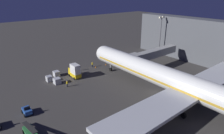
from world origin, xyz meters
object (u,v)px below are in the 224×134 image
(apron_floodlight_mast, at_px, (160,33))
(ground_crew_by_belt_loader, at_px, (71,68))
(jet_bridge, at_px, (151,54))
(ground_crew_by_tug, at_px, (79,68))
(airliner_at_gate, at_px, (193,89))
(ops_van, at_px, (75,71))
(belt_loader, at_px, (30,132))
(traffic_cone_nose_starboard, at_px, (96,67))
(pushback_tug, at_px, (27,111))
(traffic_cone_nose_port, at_px, (106,64))
(ground_crew_under_port_wing, at_px, (92,64))
(baggage_container_near_belt, at_px, (49,79))
(ground_crew_near_nose_gear, at_px, (67,83))
(baggage_container_mid_row, at_px, (56,74))
(baggage_container_far_row, at_px, (57,81))

(apron_floodlight_mast, relative_size, ground_crew_by_belt_loader, 8.63)
(jet_bridge, distance_m, ground_crew_by_tug, 24.15)
(airliner_at_gate, height_order, jet_bridge, airliner_at_gate)
(ops_van, relative_size, belt_loader, 0.61)
(traffic_cone_nose_starboard, bearing_deg, airliner_at_gate, 93.68)
(ground_crew_by_belt_loader, height_order, ground_crew_by_tug, ground_crew_by_tug)
(pushback_tug, distance_m, ground_crew_by_belt_loader, 24.77)
(ground_crew_by_tug, height_order, traffic_cone_nose_starboard, ground_crew_by_tug)
(airliner_at_gate, xyz_separation_m, traffic_cone_nose_port, (-2.20, -34.16, -4.84))
(ground_crew_under_port_wing, height_order, ground_crew_by_tug, ground_crew_under_port_wing)
(baggage_container_near_belt, relative_size, ground_crew_near_nose_gear, 0.88)
(jet_bridge, distance_m, baggage_container_mid_row, 31.12)
(pushback_tug, bearing_deg, ground_crew_under_port_wing, -151.21)
(baggage_container_near_belt, xyz_separation_m, ground_crew_near_nose_gear, (-2.46, 6.64, 0.21))
(baggage_container_mid_row, xyz_separation_m, ground_crew_by_tug, (-7.87, 0.60, 0.24))
(airliner_at_gate, distance_m, ground_crew_by_tug, 36.55)
(ops_van, distance_m, belt_loader, 26.27)
(pushback_tug, relative_size, ground_crew_by_belt_loader, 1.48)
(airliner_at_gate, distance_m, baggage_container_near_belt, 39.02)
(baggage_container_far_row, height_order, ground_crew_near_nose_gear, ground_crew_near_nose_gear)
(apron_floodlight_mast, bearing_deg, ops_van, -3.92)
(ground_crew_under_port_wing, bearing_deg, ground_crew_by_belt_loader, -12.49)
(ground_crew_by_tug, bearing_deg, pushback_tug, 34.26)
(ops_van, bearing_deg, baggage_container_mid_row, -47.72)
(traffic_cone_nose_starboard, bearing_deg, jet_bridge, 137.63)
(airliner_at_gate, xyz_separation_m, ground_crew_by_belt_loader, (10.21, -37.14, -4.11))
(ground_crew_near_nose_gear, xyz_separation_m, ground_crew_by_belt_loader, (-6.24, -9.93, -0.02))
(pushback_tug, bearing_deg, ground_crew_by_tug, -145.74)
(apron_floodlight_mast, height_order, baggage_container_near_belt, apron_floodlight_mast)
(baggage_container_near_belt, bearing_deg, baggage_container_mid_row, -145.67)
(ground_crew_under_port_wing, relative_size, traffic_cone_nose_port, 3.42)
(baggage_container_far_row, bearing_deg, baggage_container_mid_row, -112.06)
(traffic_cone_nose_port, bearing_deg, apron_floodlight_mast, 167.67)
(airliner_at_gate, distance_m, baggage_container_far_row, 35.85)
(apron_floodlight_mast, xyz_separation_m, belt_loader, (56.16, 15.49, -8.44))
(jet_bridge, bearing_deg, ground_crew_near_nose_gear, -11.30)
(apron_floodlight_mast, height_order, baggage_container_mid_row, apron_floodlight_mast)
(apron_floodlight_mast, bearing_deg, ground_crew_under_port_wing, -12.81)
(jet_bridge, relative_size, traffic_cone_nose_starboard, 38.96)
(ground_crew_by_belt_loader, bearing_deg, ground_crew_near_nose_gear, 57.84)
(pushback_tug, distance_m, baggage_container_mid_row, 20.13)
(baggage_container_mid_row, distance_m, ground_crew_under_port_wing, 12.98)
(baggage_container_mid_row, height_order, traffic_cone_nose_starboard, baggage_container_mid_row)
(ops_van, distance_m, baggage_container_near_belt, 7.75)
(ops_van, bearing_deg, ground_crew_by_tug, -134.58)
(belt_loader, relative_size, ground_crew_under_port_wing, 4.04)
(ground_crew_near_nose_gear, height_order, traffic_cone_nose_port, ground_crew_near_nose_gear)
(baggage_container_near_belt, height_order, baggage_container_far_row, baggage_container_far_row)
(baggage_container_far_row, bearing_deg, traffic_cone_nose_port, -170.57)
(ground_crew_by_belt_loader, distance_m, traffic_cone_nose_starboard, 8.58)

